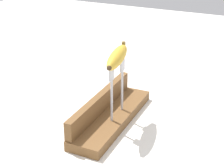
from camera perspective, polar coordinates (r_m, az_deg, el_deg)
ground_plane at (r=1.13m, az=0.00°, el=-5.97°), size 3.00×3.00×0.00m
wooden_board at (r=1.13m, az=0.00°, el=-5.31°), size 0.39×0.10×0.03m
board_backstop at (r=1.12m, az=-1.88°, el=-2.94°), size 0.38×0.02×0.06m
fork_stand_center at (r=1.07m, az=0.80°, el=-0.15°), size 0.10×0.01×0.17m
banana_raised_center at (r=1.03m, az=0.83°, el=4.26°), size 0.18×0.07×0.04m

